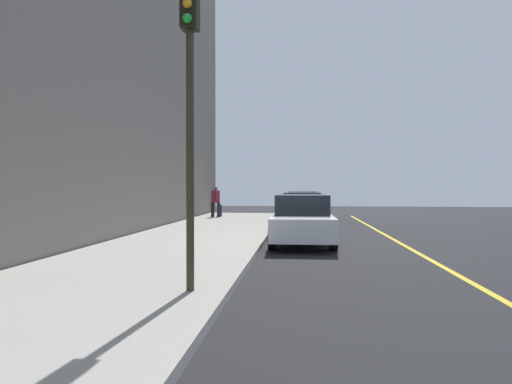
{
  "coord_description": "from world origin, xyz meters",
  "views": [
    {
      "loc": [
        13.27,
        0.1,
        1.73
      ],
      "look_at": [
        -1.53,
        -1.41,
        1.59
      ],
      "focal_mm": 30.69,
      "sensor_mm": 36.0,
      "label": 1
    }
  ],
  "objects_px": {
    "parked_car_green": "(303,205)",
    "traffic_light_pole": "(190,85)",
    "parked_car_silver": "(303,210)",
    "parked_car_white": "(302,219)",
    "rolling_suitcase": "(220,211)",
    "pedestrian_burgundy_coat": "(216,201)"
  },
  "relations": [
    {
      "from": "pedestrian_burgundy_coat",
      "to": "traffic_light_pole",
      "type": "distance_m",
      "value": 17.14
    },
    {
      "from": "parked_car_green",
      "to": "parked_car_silver",
      "type": "relative_size",
      "value": 1.01
    },
    {
      "from": "parked_car_silver",
      "to": "traffic_light_pole",
      "type": "height_order",
      "value": "traffic_light_pole"
    },
    {
      "from": "parked_car_white",
      "to": "rolling_suitcase",
      "type": "xyz_separation_m",
      "value": [
        -10.12,
        -4.49,
        -0.29
      ]
    },
    {
      "from": "parked_car_silver",
      "to": "pedestrian_burgundy_coat",
      "type": "height_order",
      "value": "pedestrian_burgundy_coat"
    },
    {
      "from": "parked_car_green",
      "to": "pedestrian_burgundy_coat",
      "type": "height_order",
      "value": "pedestrian_burgundy_coat"
    },
    {
      "from": "parked_car_green",
      "to": "parked_car_white",
      "type": "xyz_separation_m",
      "value": [
        11.77,
        -0.09,
        0.0
      ]
    },
    {
      "from": "parked_car_green",
      "to": "traffic_light_pole",
      "type": "height_order",
      "value": "traffic_light_pole"
    },
    {
      "from": "parked_car_green",
      "to": "traffic_light_pole",
      "type": "distance_m",
      "value": 19.15
    },
    {
      "from": "traffic_light_pole",
      "to": "rolling_suitcase",
      "type": "relative_size",
      "value": 4.71
    },
    {
      "from": "pedestrian_burgundy_coat",
      "to": "parked_car_silver",
      "type": "bearing_deg",
      "value": 51.82
    },
    {
      "from": "parked_car_silver",
      "to": "parked_car_white",
      "type": "bearing_deg",
      "value": -0.57
    },
    {
      "from": "parked_car_white",
      "to": "rolling_suitcase",
      "type": "distance_m",
      "value": 11.08
    },
    {
      "from": "pedestrian_burgundy_coat",
      "to": "parked_car_white",
      "type": "bearing_deg",
      "value": 25.63
    },
    {
      "from": "parked_car_green",
      "to": "parked_car_white",
      "type": "relative_size",
      "value": 0.96
    },
    {
      "from": "traffic_light_pole",
      "to": "parked_car_green",
      "type": "bearing_deg",
      "value": 174.5
    },
    {
      "from": "rolling_suitcase",
      "to": "parked_car_silver",
      "type": "bearing_deg",
      "value": 47.45
    },
    {
      "from": "parked_car_green",
      "to": "parked_car_silver",
      "type": "xyz_separation_m",
      "value": [
        5.82,
        -0.03,
        -0.0
      ]
    },
    {
      "from": "pedestrian_burgundy_coat",
      "to": "parked_car_green",
      "type": "bearing_deg",
      "value": 114.52
    },
    {
      "from": "parked_car_silver",
      "to": "pedestrian_burgundy_coat",
      "type": "xyz_separation_m",
      "value": [
        -3.68,
        -4.68,
        0.27
      ]
    },
    {
      "from": "parked_car_white",
      "to": "rolling_suitcase",
      "type": "height_order",
      "value": "parked_car_white"
    },
    {
      "from": "parked_car_silver",
      "to": "parked_car_white",
      "type": "height_order",
      "value": "same"
    }
  ]
}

